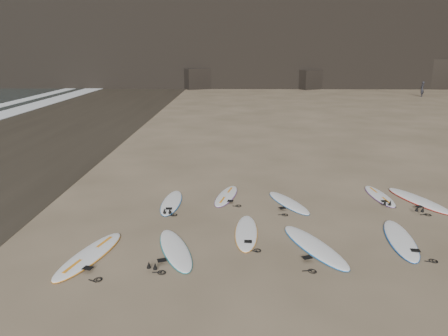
% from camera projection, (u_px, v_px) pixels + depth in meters
% --- Properties ---
extents(ground, '(240.00, 240.00, 0.00)m').
position_uv_depth(ground, '(274.00, 238.00, 11.55)').
color(ground, '#897559').
rests_on(ground, ground).
extents(surfboard_0, '(1.35, 2.79, 0.10)m').
position_uv_depth(surfboard_0, '(89.00, 255.00, 10.53)').
color(surfboard_0, white).
rests_on(surfboard_0, ground).
extents(surfboard_1, '(1.39, 2.58, 0.09)m').
position_uv_depth(surfboard_1, '(175.00, 249.00, 10.83)').
color(surfboard_1, white).
rests_on(surfboard_1, ground).
extents(surfboard_2, '(0.68, 2.45, 0.09)m').
position_uv_depth(surfboard_2, '(246.00, 232.00, 11.84)').
color(surfboard_2, white).
rests_on(surfboard_2, ground).
extents(surfboard_3, '(1.68, 2.82, 0.10)m').
position_uv_depth(surfboard_3, '(314.00, 246.00, 10.99)').
color(surfboard_3, white).
rests_on(surfboard_3, ground).
extents(surfboard_4, '(0.95, 2.70, 0.10)m').
position_uv_depth(surfboard_4, '(401.00, 239.00, 11.39)').
color(surfboard_4, white).
rests_on(surfboard_4, ground).
extents(surfboard_5, '(0.62, 2.40, 0.09)m').
position_uv_depth(surfboard_5, '(171.00, 202.00, 14.14)').
color(surfboard_5, white).
rests_on(surfboard_5, ground).
extents(surfboard_6, '(1.03, 2.32, 0.08)m').
position_uv_depth(surfboard_6, '(226.00, 196.00, 14.78)').
color(surfboard_6, white).
rests_on(surfboard_6, ground).
extents(surfboard_7, '(1.46, 2.39, 0.08)m').
position_uv_depth(surfboard_7, '(288.00, 202.00, 14.12)').
color(surfboard_7, white).
rests_on(surfboard_7, ground).
extents(surfboard_8, '(0.71, 2.28, 0.08)m').
position_uv_depth(surfboard_8, '(379.00, 196.00, 14.76)').
color(surfboard_8, white).
rests_on(surfboard_8, ground).
extents(surfboard_9, '(1.59, 2.81, 0.10)m').
position_uv_depth(surfboard_9, '(418.00, 200.00, 14.32)').
color(surfboard_9, white).
rests_on(surfboard_9, ground).
extents(person_a, '(0.61, 0.68, 1.56)m').
position_uv_depth(person_a, '(422.00, 89.00, 45.29)').
color(person_a, black).
rests_on(person_a, ground).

